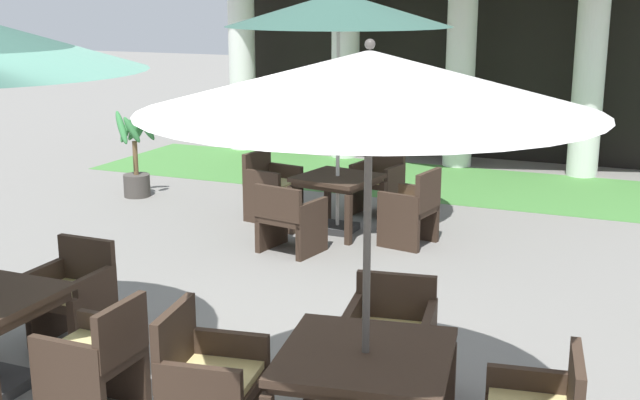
% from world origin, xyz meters
% --- Properties ---
extents(ground_plane, '(60.00, 60.00, 0.00)m').
position_xyz_m(ground_plane, '(0.00, 0.00, 0.00)').
color(ground_plane, gray).
extents(lawn_strip, '(11.19, 2.59, 0.01)m').
position_xyz_m(lawn_strip, '(0.00, 7.32, 0.00)').
color(lawn_strip, '#47843D').
rests_on(lawn_strip, ground).
extents(patio_table_near_foreground, '(1.17, 1.17, 0.76)m').
position_xyz_m(patio_table_near_foreground, '(1.71, -0.59, 0.67)').
color(patio_table_near_foreground, '#38281E').
rests_on(patio_table_near_foreground, ground).
extents(patio_umbrella_near_foreground, '(2.61, 2.61, 2.61)m').
position_xyz_m(patio_umbrella_near_foreground, '(1.71, -0.59, 2.36)').
color(patio_umbrella_near_foreground, '#2D2D2D').
rests_on(patio_umbrella_near_foreground, ground).
extents(patio_chair_near_foreground_west, '(0.66, 0.68, 0.92)m').
position_xyz_m(patio_chair_near_foreground_west, '(0.70, -0.75, 0.42)').
color(patio_chair_near_foreground_west, '#38281E').
rests_on(patio_chair_near_foreground_west, ground).
extents(patio_chair_near_foreground_north, '(0.69, 0.63, 0.84)m').
position_xyz_m(patio_chair_near_foreground_north, '(1.55, 0.42, 0.41)').
color(patio_chair_near_foreground_north, '#38281E').
rests_on(patio_chair_near_foreground_north, ground).
extents(patio_table_mid_left, '(1.03, 1.03, 0.70)m').
position_xyz_m(patio_table_mid_left, '(-0.38, 4.19, 0.60)').
color(patio_table_mid_left, '#38281E').
rests_on(patio_table_mid_left, ground).
extents(patio_umbrella_mid_left, '(2.66, 2.66, 2.93)m').
position_xyz_m(patio_umbrella_mid_left, '(-0.38, 4.19, 2.66)').
color(patio_umbrella_mid_left, '#2D2D2D').
rests_on(patio_umbrella_mid_left, ground).
extents(patio_chair_mid_left_west, '(0.66, 0.65, 0.87)m').
position_xyz_m(patio_chair_mid_left_west, '(-1.38, 4.37, 0.42)').
color(patio_chair_mid_left_west, '#38281E').
rests_on(patio_chair_mid_left_west, ground).
extents(patio_chair_mid_left_north, '(0.66, 0.59, 0.85)m').
position_xyz_m(patio_chair_mid_left_north, '(-0.20, 5.18, 0.42)').
color(patio_chair_mid_left_north, '#38281E').
rests_on(patio_chair_mid_left_north, ground).
extents(patio_chair_mid_left_south, '(0.72, 0.66, 0.80)m').
position_xyz_m(patio_chair_mid_left_south, '(-0.56, 3.20, 0.39)').
color(patio_chair_mid_left_south, '#38281E').
rests_on(patio_chair_mid_left_south, ground).
extents(patio_chair_mid_left_east, '(0.63, 0.65, 0.90)m').
position_xyz_m(patio_chair_mid_left_east, '(0.62, 4.01, 0.41)').
color(patio_chair_mid_left_east, '#38281E').
rests_on(patio_chair_mid_left_east, ground).
extents(patio_chair_mid_right_north, '(0.57, 0.51, 0.86)m').
position_xyz_m(patio_chair_mid_right_north, '(-1.16, 0.24, 0.40)').
color(patio_chair_mid_right_north, '#38281E').
rests_on(patio_chair_mid_right_north, ground).
extents(patio_chair_mid_right_east, '(0.58, 0.56, 0.86)m').
position_xyz_m(patio_chair_mid_right_east, '(-0.22, -0.70, 0.40)').
color(patio_chair_mid_right_east, '#38281E').
rests_on(patio_chair_mid_right_east, ground).
extents(potted_palm_left_edge, '(0.56, 0.55, 1.29)m').
position_xyz_m(potted_palm_left_edge, '(-3.71, 4.74, 0.49)').
color(potted_palm_left_edge, '#47423D').
rests_on(potted_palm_left_edge, ground).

